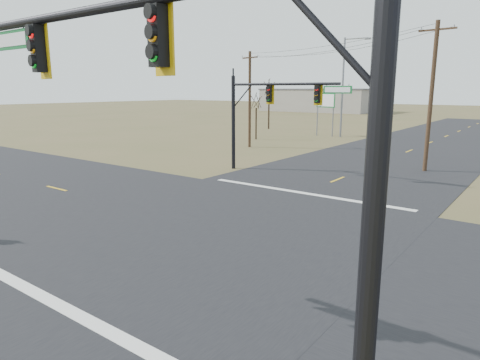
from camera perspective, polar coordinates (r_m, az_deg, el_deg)
name	(u,v)px	position (r m, az deg, el deg)	size (l,w,h in m)	color
ground	(217,228)	(17.81, -3.11, -6.44)	(320.00, 320.00, 0.00)	brown
road_ew	(217,228)	(17.80, -3.11, -6.41)	(160.00, 14.00, 0.02)	black
road_ns	(217,228)	(17.80, -3.11, -6.41)	(14.00, 160.00, 0.02)	black
stop_bar_near	(43,297)	(13.35, -24.76, -13.95)	(12.00, 0.40, 0.01)	silver
stop_bar_far	(304,193)	(23.82, 8.48, -1.72)	(12.00, 0.40, 0.01)	silver
mast_arm_near	(179,90)	(7.68, -8.12, 11.85)	(11.25, 0.48, 7.76)	black
mast_arm_far	(271,103)	(28.77, 4.12, 10.23)	(8.83, 0.49, 6.56)	black
utility_pole_near	(431,96)	(32.25, 24.15, 10.24)	(2.46, 0.46, 10.08)	#432C1C
utility_pole_far	(250,98)	(42.34, 1.30, 10.86)	(2.18, 0.77, 9.19)	#432C1C
highway_sign	(326,105)	(53.68, 11.33, 9.75)	(2.70, 0.76, 5.19)	slate
streetlight_c	(345,82)	(52.86, 13.80, 12.55)	(3.20, 0.34, 11.48)	slate
bare_tree_a	(256,100)	(49.08, 2.18, 10.57)	(2.33, 2.33, 5.57)	black
bare_tree_b	(269,86)	(62.38, 3.91, 12.34)	(3.09, 3.09, 7.54)	black
warehouse_left	(319,101)	(114.87, 10.48, 10.37)	(28.00, 14.00, 5.50)	gray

